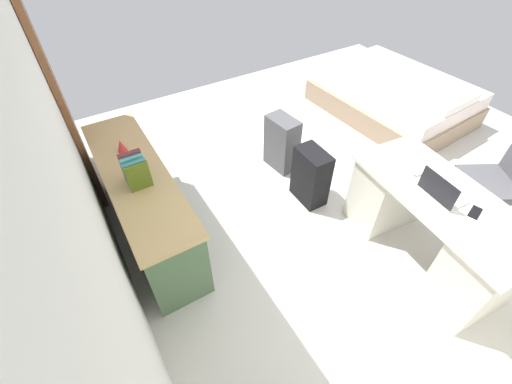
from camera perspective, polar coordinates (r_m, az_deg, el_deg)
ground_plane at (r=3.81m, az=15.02°, el=0.90°), size 5.75×5.75×0.00m
wall_back at (r=2.16m, az=-29.08°, el=3.78°), size 4.06×0.10×2.63m
door_wooden at (r=3.59m, az=-29.97°, el=13.66°), size 0.88×0.05×2.04m
desk at (r=3.15m, az=27.07°, el=-5.01°), size 1.50×0.79×0.72m
office_chair at (r=3.73m, az=34.97°, el=0.66°), size 0.63×0.63×0.94m
credenza at (r=3.15m, az=-18.11°, el=-1.79°), size 1.80×0.48×0.73m
bed at (r=5.10m, az=21.91°, el=14.56°), size 1.98×1.51×0.58m
suitcase_black at (r=3.40m, az=9.12°, el=2.60°), size 0.36×0.22×0.59m
suitcase_spare_grey at (r=3.77m, az=4.33°, el=8.12°), size 0.38×0.26×0.61m
laptop at (r=2.86m, az=28.51°, el=0.07°), size 0.33×0.25×0.21m
computer_mouse at (r=3.01m, az=25.39°, el=2.95°), size 0.07×0.11×0.03m
cell_phone_near_laptop at (r=2.89m, az=32.73°, el=-2.87°), size 0.10×0.15×0.01m
book_row at (r=2.74m, az=-19.44°, el=3.33°), size 0.19×0.17×0.24m
figurine_small at (r=3.14m, az=-21.59°, el=7.19°), size 0.08×0.08×0.11m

